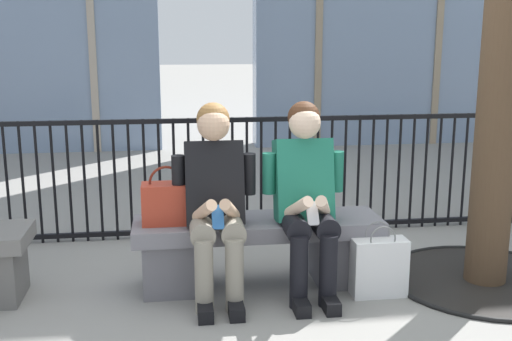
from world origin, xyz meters
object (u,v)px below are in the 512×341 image
at_px(stone_bench, 258,245).
at_px(seated_person_with_phone, 215,196).
at_px(seated_person_companion, 306,193).
at_px(handbag_on_bench, 167,202).
at_px(shopping_bag, 379,267).

distance_m(stone_bench, seated_person_with_phone, 0.49).
distance_m(seated_person_companion, handbag_on_bench, 0.87).
bearing_deg(handbag_on_bench, seated_person_with_phone, -21.82).
relative_size(stone_bench, seated_person_companion, 1.32).
bearing_deg(handbag_on_bench, shopping_bag, -11.22).
height_order(seated_person_companion, shopping_bag, seated_person_companion).
relative_size(stone_bench, seated_person_with_phone, 1.32).
bearing_deg(handbag_on_bench, seated_person_companion, -7.82).
relative_size(seated_person_with_phone, handbag_on_bench, 3.26).
bearing_deg(stone_bench, seated_person_companion, -24.40).
bearing_deg(shopping_bag, stone_bench, 159.72).
height_order(seated_person_companion, handbag_on_bench, seated_person_companion).
distance_m(seated_person_with_phone, shopping_bag, 1.12).
height_order(stone_bench, handbag_on_bench, handbag_on_bench).
distance_m(stone_bench, seated_person_companion, 0.49).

